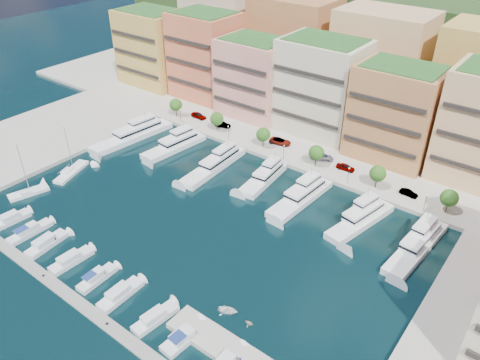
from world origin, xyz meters
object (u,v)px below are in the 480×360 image
at_px(yacht_0, 135,134).
at_px(cruiser_0, 12,219).
at_px(car_3, 322,156).
at_px(tree_3, 316,153).
at_px(yacht_2, 216,163).
at_px(tender_0, 228,311).
at_px(tree_2, 263,135).
at_px(yacht_3, 265,176).
at_px(yacht_1, 176,145).
at_px(yacht_5, 362,218).
at_px(car_1, 223,125).
at_px(cruiser_3, 71,260).
at_px(cruiser_1, 29,232).
at_px(cruiser_5, 120,294).
at_px(yacht_4, 302,196).
at_px(car_4, 346,167).
at_px(lamppost_0, 180,114).
at_px(car_2, 280,141).
at_px(tender_1, 249,323).
at_px(cruiser_2, 47,244).
at_px(cruiser_7, 183,338).
at_px(lamppost_2, 284,150).
at_px(tree_0, 176,105).
at_px(yacht_6, 418,244).
at_px(sailboat_1, 71,172).
at_px(tree_4, 378,174).
at_px(lamppost_1, 228,130).
at_px(tree_1, 217,119).
at_px(car_5, 409,193).
at_px(tree_5, 449,198).
at_px(lamppost_4, 426,200).
at_px(car_0, 199,115).
at_px(cruiser_6, 155,318).
at_px(lamppost_3, 349,173).
at_px(sailboat_0, 29,193).

relative_size(yacht_0, cruiser_0, 3.36).
bearing_deg(car_3, tree_3, 161.22).
relative_size(yacht_2, tender_0, 6.48).
height_order(tree_2, yacht_3, tree_2).
height_order(yacht_1, yacht_5, same).
distance_m(car_1, car_3, 31.90).
distance_m(tree_2, cruiser_3, 58.33).
distance_m(cruiser_1, cruiser_5, 28.14).
bearing_deg(yacht_4, car_4, 81.51).
height_order(tree_3, lamppost_0, tree_3).
relative_size(cruiser_0, car_2, 1.29).
bearing_deg(tree_2, tender_1, -56.88).
xyz_separation_m(lamppost_0, yacht_1, (8.72, -11.05, -2.73)).
distance_m(yacht_0, cruiser_2, 47.30).
bearing_deg(cruiser_7, tree_2, 114.04).
relative_size(lamppost_2, cruiser_7, 0.53).
xyz_separation_m(tree_2, tender_1, (32.17, -49.30, -4.34)).
height_order(tree_0, yacht_4, tree_0).
bearing_deg(yacht_6, yacht_2, -179.50).
bearing_deg(sailboat_1, cruiser_1, -55.47).
distance_m(tree_4, cruiser_7, 58.57).
xyz_separation_m(tree_2, car_4, (22.88, 2.82, -2.96)).
xyz_separation_m(lamppost_1, car_3, (25.68, 6.10, -1.97)).
distance_m(yacht_5, cruiser_5, 51.01).
bearing_deg(cruiser_0, cruiser_3, -0.03).
distance_m(tree_4, car_2, 29.81).
height_order(lamppost_0, cruiser_2, lamppost_0).
distance_m(tree_1, cruiser_1, 58.29).
height_order(yacht_2, car_5, yacht_2).
relative_size(lamppost_1, car_3, 0.71).
bearing_deg(tree_5, car_2, 174.56).
xyz_separation_m(lamppost_2, lamppost_4, (36.00, 0.00, 0.00)).
bearing_deg(sailboat_1, tree_3, 39.58).
xyz_separation_m(lamppost_4, car_4, (-21.12, 5.12, -2.04)).
bearing_deg(tree_2, tree_1, 180.00).
relative_size(tree_2, tree_3, 1.00).
distance_m(tree_4, lamppost_0, 60.05).
distance_m(sailboat_1, car_0, 42.04).
bearing_deg(cruiser_7, car_1, 124.67).
bearing_deg(yacht_1, tree_5, 11.23).
bearing_deg(yacht_2, cruiser_6, -61.46).
bearing_deg(lamppost_3, yacht_0, -166.86).
xyz_separation_m(cruiser_7, car_2, (-23.27, 62.42, 1.25)).
bearing_deg(car_0, yacht_0, 161.52).
bearing_deg(tree_2, car_1, 170.16).
relative_size(cruiser_5, cruiser_6, 1.02).
bearing_deg(sailboat_0, yacht_0, 93.45).
height_order(cruiser_1, cruiser_5, cruiser_1).
bearing_deg(tree_5, lamppost_3, -174.03).
xyz_separation_m(tree_3, lamppost_4, (28.00, -2.30, -0.92)).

